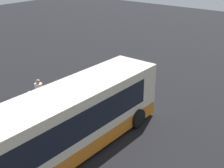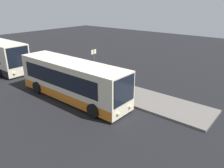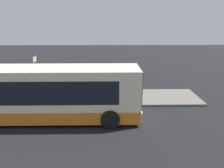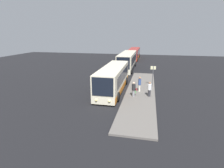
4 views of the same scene
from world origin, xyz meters
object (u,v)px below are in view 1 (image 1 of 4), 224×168
object	(u,v)px
passenger_waiting	(65,98)
suitcase	(46,116)
passenger_with_bags	(39,92)
passenger_boarding	(31,105)
bus_lead	(72,120)

from	to	relation	value
passenger_waiting	suitcase	bearing A→B (deg)	152.30
passenger_with_bags	passenger_boarding	bearing A→B (deg)	141.13
bus_lead	passenger_waiting	xyz separation A→B (m)	(2.07, 2.71, -0.45)
bus_lead	passenger_with_bags	distance (m)	4.73
passenger_boarding	suitcase	world-z (taller)	passenger_boarding
bus_lead	suitcase	distance (m)	3.09
passenger_with_bags	suitcase	xyz separation A→B (m)	(-0.89, -1.60, -0.60)
bus_lead	passenger_waiting	bearing A→B (deg)	52.61
bus_lead	suitcase	size ratio (longest dim) A/B	12.66
passenger_boarding	suitcase	size ratio (longest dim) A/B	2.23
bus_lead	passenger_with_bags	world-z (taller)	bus_lead
passenger_waiting	suitcase	size ratio (longest dim) A/B	2.05
passenger_with_bags	bus_lead	bearing A→B (deg)	171.95
passenger_boarding	passenger_with_bags	distance (m)	1.89
bus_lead	passenger_with_bags	bearing A→B (deg)	69.53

